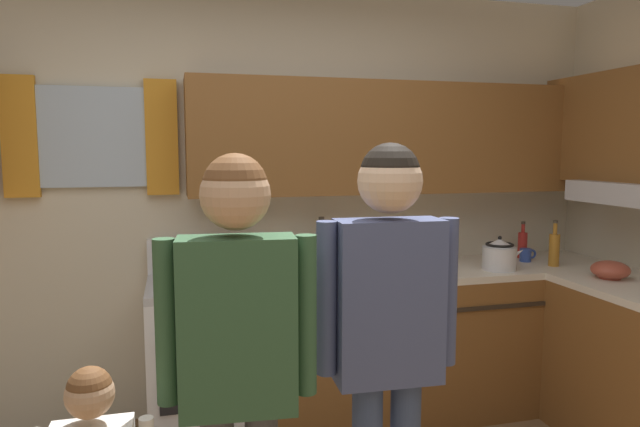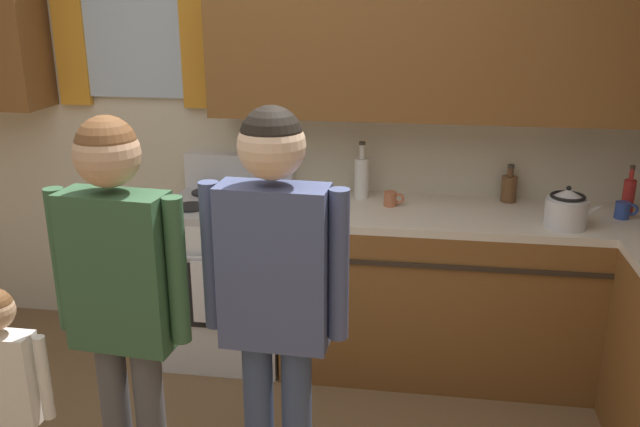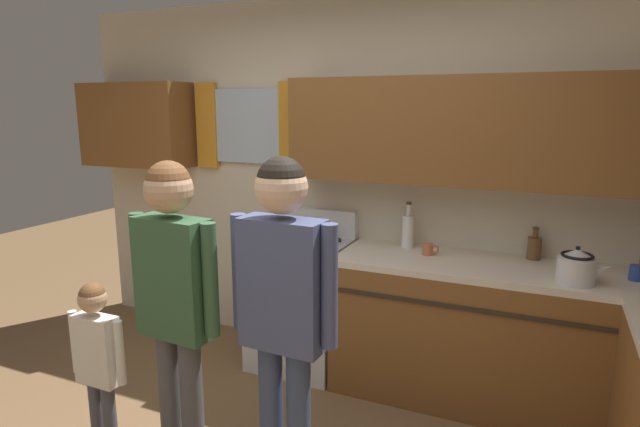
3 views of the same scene
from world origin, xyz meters
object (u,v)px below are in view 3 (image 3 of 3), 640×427
at_px(adult_holding_child, 175,290).
at_px(adult_in_plaid, 283,298).
at_px(bottle_milk_white, 408,230).
at_px(small_child, 98,356).
at_px(bottle_squat_brown, 534,247).
at_px(stove_oven, 302,301).
at_px(stovetop_kettle, 577,266).
at_px(cup_terracotta, 428,249).
at_px(mug_cobalt_blue, 637,273).

distance_m(adult_holding_child, adult_in_plaid, 0.53).
height_order(bottle_milk_white, small_child, bottle_milk_white).
relative_size(bottle_squat_brown, adult_in_plaid, 0.12).
bearing_deg(stove_oven, adult_holding_child, -89.01).
bearing_deg(small_child, stovetop_kettle, 31.50).
height_order(bottle_squat_brown, stovetop_kettle, stovetop_kettle).
bearing_deg(bottle_squat_brown, stove_oven, -171.34).
distance_m(adult_in_plaid, small_child, 1.05).
relative_size(stovetop_kettle, adult_in_plaid, 0.17).
bearing_deg(cup_terracotta, mug_cobalt_blue, -1.73).
bearing_deg(bottle_milk_white, cup_terracotta, -37.75).
relative_size(bottle_milk_white, bottle_squat_brown, 1.53).
bearing_deg(stovetop_kettle, bottle_squat_brown, 119.89).
relative_size(stovetop_kettle, small_child, 0.27).
distance_m(cup_terracotta, stovetop_kettle, 0.88).
xyz_separation_m(stovetop_kettle, small_child, (-2.14, -1.31, -0.36)).
xyz_separation_m(stove_oven, small_child, (-0.40, -1.47, 0.17)).
relative_size(bottle_squat_brown, mug_cobalt_blue, 1.79).
distance_m(bottle_milk_white, cup_terracotta, 0.23).
distance_m(adult_holding_child, small_child, 0.58).
bearing_deg(stovetop_kettle, adult_holding_child, -144.42).
bearing_deg(bottle_milk_white, bottle_squat_brown, 3.14).
height_order(bottle_milk_white, adult_holding_child, adult_holding_child).
xyz_separation_m(bottle_squat_brown, adult_holding_child, (-1.48, -1.61, 0.04)).
bearing_deg(adult_holding_child, mug_cobalt_blue, 34.75).
relative_size(stove_oven, small_child, 1.08).
distance_m(stove_oven, adult_holding_child, 1.49).
relative_size(bottle_milk_white, small_child, 0.31).
bearing_deg(stove_oven, small_child, -105.32).
relative_size(stove_oven, bottle_milk_white, 3.51).
xyz_separation_m(stovetop_kettle, adult_in_plaid, (-1.18, -1.16, 0.04)).
height_order(bottle_squat_brown, small_child, bottle_squat_brown).
height_order(mug_cobalt_blue, adult_holding_child, adult_holding_child).
bearing_deg(small_child, stove_oven, 74.68).
height_order(stove_oven, adult_holding_child, adult_holding_child).
bearing_deg(bottle_milk_white, adult_holding_child, -113.70).
xyz_separation_m(stove_oven, bottle_milk_white, (0.71, 0.19, 0.55)).
bearing_deg(adult_holding_child, bottle_squat_brown, 47.37).
distance_m(bottle_milk_white, adult_in_plaid, 1.51).
height_order(stovetop_kettle, adult_holding_child, adult_holding_child).
relative_size(cup_terracotta, small_child, 0.11).
bearing_deg(adult_in_plaid, cup_terracotta, 76.45).
bearing_deg(bottle_milk_white, stove_oven, -165.38).
relative_size(adult_in_plaid, small_child, 1.62).
bearing_deg(adult_in_plaid, adult_holding_child, -173.09).
bearing_deg(small_child, cup_terracotta, 49.81).
bearing_deg(adult_holding_child, stove_oven, 90.99).
distance_m(stovetop_kettle, adult_in_plaid, 1.65).
height_order(bottle_milk_white, mug_cobalt_blue, bottle_milk_white).
xyz_separation_m(cup_terracotta, stovetop_kettle, (0.85, -0.21, 0.06)).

